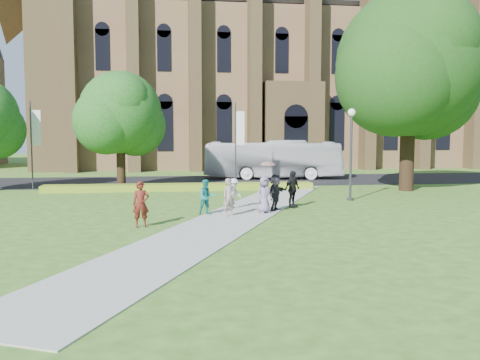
{
  "coord_description": "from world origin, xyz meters",
  "views": [
    {
      "loc": [
        -2.94,
        -22.76,
        3.89
      ],
      "look_at": [
        0.59,
        2.68,
        1.6
      ],
      "focal_mm": 40.0,
      "sensor_mm": 36.0,
      "label": 1
    }
  ],
  "objects": [
    {
      "name": "pedestrian_1",
      "position": [
        -1.08,
        2.08,
        0.87
      ],
      "size": [
        0.93,
        0.8,
        1.66
      ],
      "primitive_type": "imported",
      "rotation": [
        0.0,
        0.0,
        0.23
      ],
      "color": "#177370",
      "rests_on": "footpath"
    },
    {
      "name": "parasol",
      "position": [
        1.89,
        2.37,
        2.1
      ],
      "size": [
        0.94,
        0.94,
        0.64
      ],
      "primitive_type": "imported",
      "rotation": [
        0.0,
        0.0,
        0.37
      ],
      "color": "#DE9E9C",
      "rests_on": "pedestrian_4"
    },
    {
      "name": "pedestrian_4",
      "position": [
        1.71,
        2.27,
        0.91
      ],
      "size": [
        0.99,
        0.82,
        1.74
      ],
      "primitive_type": "imported",
      "rotation": [
        0.0,
        0.0,
        0.36
      ],
      "color": "slate",
      "rests_on": "footpath"
    },
    {
      "name": "ground",
      "position": [
        0.0,
        0.0,
        0.0
      ],
      "size": [
        160.0,
        160.0,
        0.0
      ],
      "primitive_type": "plane",
      "color": "#33601C",
      "rests_on": "ground"
    },
    {
      "name": "banner_pole_1",
      "position": [
        -11.89,
        15.2,
        3.39
      ],
      "size": [
        0.7,
        0.1,
        6.0
      ],
      "color": "#38383D",
      "rests_on": "ground"
    },
    {
      "name": "pedestrian_2",
      "position": [
        0.44,
        3.9,
        0.81
      ],
      "size": [
        1.13,
        1.07,
        1.54
      ],
      "primitive_type": "imported",
      "rotation": [
        0.0,
        0.0,
        0.69
      ],
      "color": "silver",
      "rests_on": "footpath"
    },
    {
      "name": "pedestrian_6",
      "position": [
        -0.08,
        1.49,
        0.91
      ],
      "size": [
        0.75,
        0.63,
        1.75
      ],
      "primitive_type": "imported",
      "rotation": [
        0.0,
        0.0,
        0.4
      ],
      "color": "gray",
      "rests_on": "footpath"
    },
    {
      "name": "pedestrian_5",
      "position": [
        2.4,
        2.99,
        0.94
      ],
      "size": [
        1.39,
        1.67,
        1.8
      ],
      "primitive_type": "imported",
      "rotation": [
        0.0,
        0.0,
        0.96
      ],
      "color": "black",
      "rests_on": "footpath"
    },
    {
      "name": "flower_hedge",
      "position": [
        -2.0,
        13.2,
        0.23
      ],
      "size": [
        18.0,
        1.4,
        0.45
      ],
      "primitive_type": "cube",
      "color": "gold",
      "rests_on": "ground"
    },
    {
      "name": "banner_pole_0",
      "position": [
        2.11,
        15.2,
        3.39
      ],
      "size": [
        0.7,
        0.1,
        6.0
      ],
      "color": "#38383D",
      "rests_on": "ground"
    },
    {
      "name": "footpath",
      "position": [
        0.0,
        1.0,
        0.02
      ],
      "size": [
        15.58,
        28.54,
        0.04
      ],
      "primitive_type": "cube",
      "rotation": [
        0.0,
        0.0,
        -0.44
      ],
      "color": "#B2B2A8",
      "rests_on": "ground"
    },
    {
      "name": "street_tree_1",
      "position": [
        -6.0,
        14.5,
        5.22
      ],
      "size": [
        5.6,
        5.6,
        8.05
      ],
      "color": "#332114",
      "rests_on": "ground"
    },
    {
      "name": "pedestrian_3",
      "position": [
        3.5,
        3.99,
        0.99
      ],
      "size": [
        1.15,
        1.06,
        1.89
      ],
      "primitive_type": "imported",
      "rotation": [
        0.0,
        0.0,
        0.69
      ],
      "color": "black",
      "rests_on": "footpath"
    },
    {
      "name": "streetlamp",
      "position": [
        7.5,
        6.5,
        3.3
      ],
      "size": [
        0.44,
        0.44,
        5.24
      ],
      "color": "#38383D",
      "rests_on": "ground"
    },
    {
      "name": "cathedral",
      "position": [
        10.0,
        39.73,
        12.98
      ],
      "size": [
        52.6,
        18.25,
        28.0
      ],
      "color": "brown",
      "rests_on": "ground"
    },
    {
      "name": "large_tree",
      "position": [
        13.0,
        11.0,
        8.37
      ],
      "size": [
        9.6,
        9.6,
        13.2
      ],
      "color": "#332114",
      "rests_on": "ground"
    },
    {
      "name": "pedestrian_0",
      "position": [
        -3.99,
        -0.7,
        0.97
      ],
      "size": [
        0.71,
        0.49,
        1.86
      ],
      "primitive_type": "imported",
      "rotation": [
        0.0,
        0.0,
        0.07
      ],
      "color": "#571B14",
      "rests_on": "footpath"
    },
    {
      "name": "road",
      "position": [
        0.0,
        20.0,
        0.01
      ],
      "size": [
        160.0,
        10.0,
        0.02
      ],
      "primitive_type": "cube",
      "color": "black",
      "rests_on": "ground"
    },
    {
      "name": "tour_coach",
      "position": [
        5.95,
        21.2,
        1.63
      ],
      "size": [
        11.81,
        4.15,
        3.22
      ],
      "primitive_type": "imported",
      "rotation": [
        0.0,
        0.0,
        1.44
      ],
      "color": "silver",
      "rests_on": "road"
    }
  ]
}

